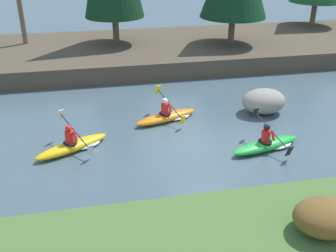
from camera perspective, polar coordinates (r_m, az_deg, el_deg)
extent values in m
plane|color=#425660|center=(14.26, 5.73, -2.54)|extent=(90.00, 90.00, 0.00)
cube|color=#4C4233|center=(23.80, -1.70, 10.84)|extent=(44.00, 8.07, 0.94)
cylinder|color=brown|center=(23.60, -7.58, 13.63)|extent=(0.36, 0.36, 1.56)
cylinder|color=brown|center=(23.65, 9.19, 13.54)|extent=(0.36, 0.36, 1.55)
cylinder|color=brown|center=(30.07, 20.36, 15.06)|extent=(0.36, 0.36, 1.59)
ellipsoid|color=brown|center=(9.48, 21.76, -12.19)|extent=(1.41, 1.17, 0.76)
ellipsoid|color=green|center=(14.15, 13.99, -2.71)|extent=(2.76, 1.29, 0.34)
cone|color=green|center=(14.92, 17.68, -1.56)|extent=(0.39, 0.29, 0.20)
cylinder|color=black|center=(14.05, 13.90, -2.25)|extent=(0.59, 0.59, 0.08)
cylinder|color=red|center=(13.94, 14.01, -1.34)|extent=(0.37, 0.37, 0.42)
sphere|color=black|center=(13.79, 14.16, -0.15)|extent=(0.28, 0.28, 0.23)
cylinder|color=red|center=(14.12, 13.75, -0.54)|extent=(0.15, 0.24, 0.35)
cylinder|color=red|center=(13.80, 15.00, -1.35)|extent=(0.15, 0.24, 0.35)
cylinder|color=black|center=(14.02, 14.79, -0.68)|extent=(0.54, 1.85, 0.65)
cube|color=black|center=(14.53, 12.53, 1.93)|extent=(0.23, 0.21, 0.41)
cube|color=black|center=(13.56, 17.21, -3.48)|extent=(0.23, 0.21, 0.41)
ellipsoid|color=white|center=(14.52, 15.63, -2.49)|extent=(1.25, 0.97, 0.18)
ellipsoid|color=orange|center=(15.79, -0.29, 1.31)|extent=(2.74, 1.48, 0.34)
cone|color=orange|center=(16.39, 3.44, 2.32)|extent=(0.40, 0.31, 0.20)
cylinder|color=black|center=(15.70, -0.45, 1.74)|extent=(0.61, 0.61, 0.08)
cylinder|color=red|center=(15.60, -0.45, 2.58)|extent=(0.38, 0.38, 0.42)
sphere|color=white|center=(15.47, -0.46, 3.68)|extent=(0.29, 0.29, 0.23)
cylinder|color=red|center=(15.80, -0.59, 3.24)|extent=(0.16, 0.24, 0.35)
cylinder|color=red|center=(15.42, 0.32, 2.64)|extent=(0.16, 0.24, 0.35)
cylinder|color=black|center=(15.66, 0.27, 3.18)|extent=(0.68, 1.81, 0.65)
cube|color=yellow|center=(16.30, -1.48, 5.31)|extent=(0.24, 0.22, 0.41)
cube|color=yellow|center=(15.06, 2.16, 0.87)|extent=(0.24, 0.22, 0.41)
ellipsoid|color=white|center=(16.08, 1.39, 1.48)|extent=(1.27, 1.03, 0.18)
ellipsoid|color=yellow|center=(14.06, -13.76, -2.90)|extent=(2.65, 1.84, 0.34)
cone|color=yellow|center=(14.55, -9.48, -1.31)|extent=(0.40, 0.35, 0.20)
cylinder|color=black|center=(13.97, -14.00, -2.44)|extent=(0.65, 0.65, 0.08)
cylinder|color=red|center=(13.85, -14.11, -1.54)|extent=(0.41, 0.41, 0.42)
sphere|color=red|center=(13.71, -14.26, -0.34)|extent=(0.31, 0.31, 0.23)
cylinder|color=red|center=(14.05, -14.25, -0.75)|extent=(0.19, 0.24, 0.35)
cylinder|color=red|center=(13.66, -13.31, -1.45)|extent=(0.19, 0.24, 0.35)
cylinder|color=black|center=(13.88, -13.34, -0.79)|extent=(0.97, 1.69, 0.65)
cube|color=white|center=(14.53, -15.25, 1.60)|extent=(0.25, 0.24, 0.41)
cube|color=white|center=(13.28, -11.23, -3.41)|extent=(0.25, 0.24, 0.41)
ellipsoid|color=white|center=(14.31, -11.79, -2.49)|extent=(1.30, 1.15, 0.18)
ellipsoid|color=gray|center=(16.86, 13.73, 3.51)|extent=(1.83, 1.43, 1.04)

